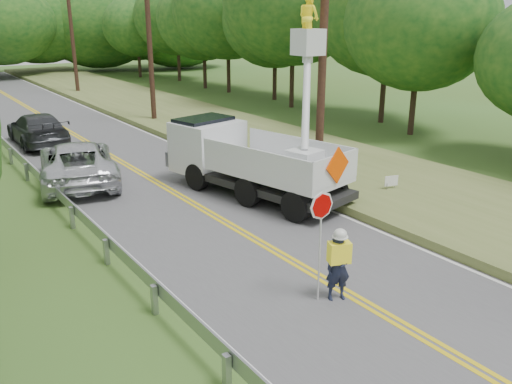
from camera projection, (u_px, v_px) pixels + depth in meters
ground at (424, 339)px, 10.77m from camera, size 140.00×140.00×0.00m
road at (145, 175)px, 21.66m from camera, size 7.20×96.00×0.03m
guardrail at (35, 174)px, 20.02m from camera, size 0.18×48.00×0.77m
utility_poles at (210, 37)px, 25.04m from camera, size 1.60×43.30×10.00m
tall_grass_verge at (282, 148)px, 25.46m from camera, size 7.00×96.00×0.30m
treeline_right at (285, 15)px, 36.87m from camera, size 10.38×54.88×11.37m
flagger at (338, 262)px, 11.96m from camera, size 1.07×0.58×2.63m
bucket_truck at (241, 149)px, 19.47m from camera, size 4.32×7.52×6.99m
suv_silver at (77, 162)px, 20.49m from camera, size 4.05×6.36×1.63m
suv_darkgrey at (37, 129)px, 26.62m from camera, size 2.27×5.44×1.57m
yard_sign at (391, 182)px, 19.03m from camera, size 0.52×0.18×0.78m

